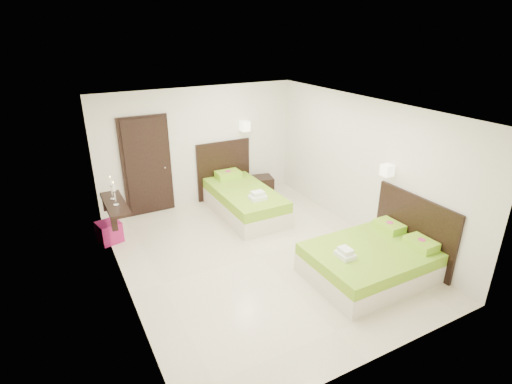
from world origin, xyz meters
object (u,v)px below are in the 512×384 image
bed_single (243,199)px  nightstand (261,186)px  ottoman (109,232)px  bed_double (373,259)px

bed_single → nightstand: size_ratio=4.23×
bed_single → ottoman: 2.78m
nightstand → ottoman: size_ratio=1.31×
bed_double → nightstand: bearing=89.9°
nightstand → ottoman: bearing=-157.8°
bed_double → nightstand: bed_double is taller
bed_double → nightstand: size_ratio=3.77×
bed_single → ottoman: size_ratio=5.53×
bed_single → bed_double: (0.81, -3.11, -0.03)m
bed_double → ottoman: (-3.59, 3.16, -0.09)m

